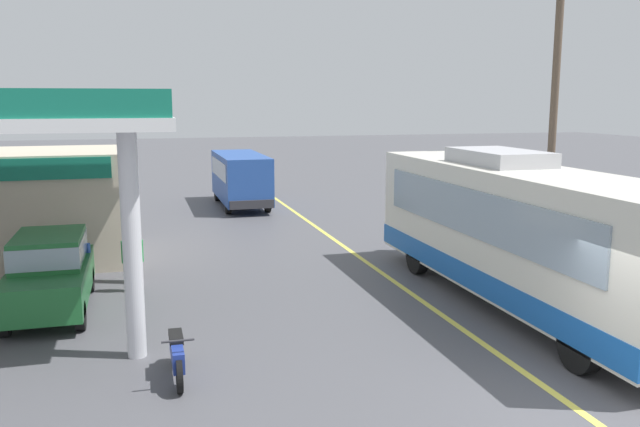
{
  "coord_description": "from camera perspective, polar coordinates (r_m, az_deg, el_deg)",
  "views": [
    {
      "loc": [
        -6.62,
        -8.33,
        4.9
      ],
      "look_at": [
        -1.5,
        10.0,
        1.6
      ],
      "focal_mm": 36.66,
      "sensor_mm": 36.0,
      "label": 1
    }
  ],
  "objects": [
    {
      "name": "utility_pole_roadside",
      "position": [
        21.85,
        19.74,
        8.65
      ],
      "size": [
        1.8,
        0.24,
        8.96
      ],
      "color": "brown",
      "rests_on": "ground"
    },
    {
      "name": "motorcycle_parked_forecourt",
      "position": [
        12.16,
        -12.39,
        -11.9
      ],
      "size": [
        0.55,
        1.8,
        0.92
      ],
      "color": "black",
      "rests_on": "ground"
    },
    {
      "name": "coach_bus_main",
      "position": [
        16.34,
        16.88,
        -1.81
      ],
      "size": [
        2.6,
        11.04,
        3.69
      ],
      "color": "silver",
      "rests_on": "ground"
    },
    {
      "name": "ground",
      "position": [
        29.5,
        -2.42,
        0.27
      ],
      "size": [
        120.0,
        120.0,
        0.0
      ],
      "primitive_type": "plane",
      "color": "#4C4C51"
    },
    {
      "name": "pedestrian_by_shop",
      "position": [
        17.52,
        -16.04,
        -3.64
      ],
      "size": [
        0.55,
        0.22,
        1.66
      ],
      "color": "#33333F",
      "rests_on": "ground"
    },
    {
      "name": "pedestrian_near_pump",
      "position": [
        17.53,
        -20.25,
        -3.86
      ],
      "size": [
        0.55,
        0.22,
        1.66
      ],
      "color": "#33333F",
      "rests_on": "ground"
    },
    {
      "name": "minibus_opposing_lane",
      "position": [
        30.72,
        -6.95,
        3.36
      ],
      "size": [
        2.04,
        6.13,
        2.44
      ],
      "color": "#264C9E",
      "rests_on": "ground"
    },
    {
      "name": "lane_divider_stripe",
      "position": [
        24.74,
        0.23,
        -1.58
      ],
      "size": [
        0.16,
        50.0,
        0.01
      ],
      "primitive_type": "cube",
      "color": "#D8CC4C",
      "rests_on": "ground"
    },
    {
      "name": "car_at_pump",
      "position": [
        16.57,
        -22.51,
        -4.49
      ],
      "size": [
        1.7,
        4.2,
        1.82
      ],
      "color": "#1E602D",
      "rests_on": "ground"
    }
  ]
}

